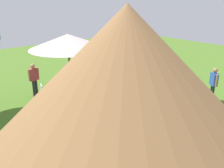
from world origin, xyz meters
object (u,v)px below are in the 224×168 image
at_px(shade_umbrella, 68,41).
at_px(zebra_nearest_camera, 187,94).
at_px(patio_dining_table, 71,85).
at_px(patio_chair_west_end, 64,80).
at_px(zebra_by_umbrella, 147,71).
at_px(patio_chair_near_hut, 44,92).
at_px(standing_watcher, 214,82).
at_px(patio_chair_near_lawn, 94,83).
at_px(patio_chair_east_end, 81,97).
at_px(striped_lounge_chair, 143,121).
at_px(guest_beside_umbrella, 34,77).
at_px(thatched_hut, 125,117).

bearing_deg(shade_umbrella, zebra_nearest_camera, -148.70).
bearing_deg(patio_dining_table, patio_chair_west_end, -12.34).
distance_m(zebra_nearest_camera, zebra_by_umbrella, 3.55).
bearing_deg(zebra_nearest_camera, patio_chair_near_hut, 20.99).
relative_size(patio_chair_near_hut, zebra_nearest_camera, 0.39).
height_order(shade_umbrella, standing_watcher, shade_umbrella).
xyz_separation_m(zebra_nearest_camera, zebra_by_umbrella, (3.36, -1.14, 0.03)).
height_order(patio_chair_west_end, standing_watcher, standing_watcher).
distance_m(shade_umbrella, patio_chair_near_hut, 2.65).
bearing_deg(patio_chair_near_hut, patio_chair_near_lawn, 93.93).
xyz_separation_m(patio_chair_west_end, zebra_nearest_camera, (-5.99, -2.59, 0.44)).
xyz_separation_m(patio_chair_near_lawn, zebra_nearest_camera, (-4.58, -1.57, 0.44)).
bearing_deg(patio_chair_near_hut, patio_chair_east_end, 47.61).
distance_m(patio_chair_near_lawn, patio_chair_west_end, 1.74).
distance_m(striped_lounge_chair, zebra_by_umbrella, 4.54).
relative_size(patio_dining_table, guest_beside_umbrella, 1.00).
height_order(thatched_hut, patio_chair_near_lawn, thatched_hut).
distance_m(patio_chair_west_end, standing_watcher, 7.62).
bearing_deg(patio_dining_table, standing_watcher, -133.24).
height_order(patio_chair_near_hut, guest_beside_umbrella, guest_beside_umbrella).
bearing_deg(zebra_nearest_camera, patio_chair_west_end, 4.95).
bearing_deg(guest_beside_umbrella, shade_umbrella, -58.19).
relative_size(shade_umbrella, striped_lounge_chair, 3.80).
height_order(patio_dining_table, zebra_by_umbrella, zebra_by_umbrella).
bearing_deg(striped_lounge_chair, patio_dining_table, -13.87).
bearing_deg(patio_chair_near_lawn, shade_umbrella, 90.00).
height_order(patio_chair_near_hut, standing_watcher, standing_watcher).
height_order(patio_chair_near_hut, zebra_by_umbrella, zebra_by_umbrella).
distance_m(patio_chair_near_lawn, zebra_by_umbrella, 3.01).
bearing_deg(patio_dining_table, shade_umbrella, 0.00).
relative_size(patio_chair_east_end, patio_chair_near_lawn, 1.00).
distance_m(shade_umbrella, patio_dining_table, 2.17).
bearing_deg(thatched_hut, guest_beside_umbrella, -9.09).
bearing_deg(thatched_hut, patio_chair_near_lawn, -30.14).
bearing_deg(zebra_by_umbrella, striped_lounge_chair, -79.49).
height_order(striped_lounge_chair, zebra_nearest_camera, zebra_nearest_camera).
relative_size(thatched_hut, patio_dining_table, 3.15).
xyz_separation_m(patio_dining_table, standing_watcher, (-4.69, -4.99, 0.35)).
distance_m(patio_chair_near_hut, zebra_by_umbrella, 5.55).
distance_m(thatched_hut, patio_chair_near_lawn, 8.05).
relative_size(standing_watcher, zebra_nearest_camera, 0.74).
relative_size(striped_lounge_chair, zebra_by_umbrella, 0.52).
relative_size(patio_chair_west_end, zebra_nearest_camera, 0.39).
bearing_deg(zebra_by_umbrella, patio_dining_table, -139.79).
height_order(standing_watcher, zebra_nearest_camera, standing_watcher).
relative_size(thatched_hut, patio_chair_west_end, 5.98).
xyz_separation_m(standing_watcher, zebra_by_umbrella, (3.34, 0.98, -0.03)).
relative_size(patio_chair_near_hut, patio_chair_east_end, 1.00).
distance_m(shade_umbrella, zebra_nearest_camera, 5.83).
bearing_deg(zebra_by_umbrella, standing_watcher, -14.69).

